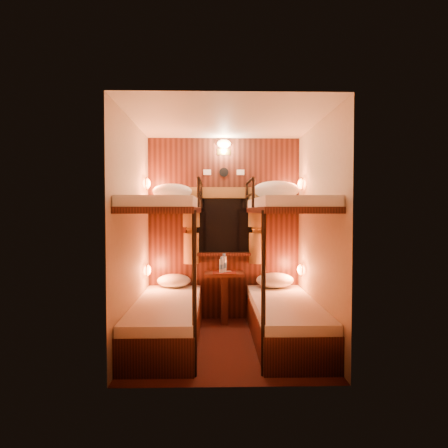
{
  "coord_description": "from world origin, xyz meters",
  "views": [
    {
      "loc": [
        -0.13,
        -4.26,
        1.45
      ],
      "look_at": [
        -0.02,
        0.15,
        1.3
      ],
      "focal_mm": 32.0,
      "sensor_mm": 36.0,
      "label": 1
    }
  ],
  "objects_px": {
    "table": "(224,290)",
    "bunk_right": "(285,291)",
    "bunk_left": "(167,292)",
    "bottle_left": "(224,264)",
    "bottle_right": "(221,266)"
  },
  "relations": [
    {
      "from": "table",
      "to": "bunk_right",
      "type": "bearing_deg",
      "value": -50.33
    },
    {
      "from": "bunk_right",
      "to": "table",
      "type": "distance_m",
      "value": 1.02
    },
    {
      "from": "bunk_left",
      "to": "bottle_right",
      "type": "relative_size",
      "value": 9.18
    },
    {
      "from": "bunk_right",
      "to": "bottle_left",
      "type": "bearing_deg",
      "value": 129.87
    },
    {
      "from": "bunk_right",
      "to": "bottle_right",
      "type": "bearing_deg",
      "value": 133.58
    },
    {
      "from": "bunk_left",
      "to": "bottle_right",
      "type": "xyz_separation_m",
      "value": [
        0.61,
        0.72,
        0.18
      ]
    },
    {
      "from": "table",
      "to": "bottle_right",
      "type": "bearing_deg",
      "value": -120.18
    },
    {
      "from": "bottle_left",
      "to": "bottle_right",
      "type": "relative_size",
      "value": 1.17
    },
    {
      "from": "bunk_left",
      "to": "table",
      "type": "bearing_deg",
      "value": 50.33
    },
    {
      "from": "table",
      "to": "bottle_left",
      "type": "height_order",
      "value": "bottle_left"
    },
    {
      "from": "bunk_left",
      "to": "bottle_left",
      "type": "bearing_deg",
      "value": 50.36
    },
    {
      "from": "bunk_right",
      "to": "bottle_left",
      "type": "relative_size",
      "value": 7.82
    },
    {
      "from": "bottle_right",
      "to": "bunk_left",
      "type": "bearing_deg",
      "value": -130.39
    },
    {
      "from": "bunk_left",
      "to": "bottle_right",
      "type": "height_order",
      "value": "bunk_left"
    },
    {
      "from": "bunk_right",
      "to": "bottle_left",
      "type": "height_order",
      "value": "bunk_right"
    }
  ]
}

